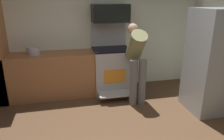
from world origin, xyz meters
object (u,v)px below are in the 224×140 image
object	(u,v)px
person_cook	(136,58)
stock_pot	(34,51)
microwave	(110,13)
refrigerator	(216,62)
oven_range	(111,69)

from	to	relation	value
person_cook	stock_pot	bearing A→B (deg)	161.90
microwave	refrigerator	bearing A→B (deg)	-38.40
microwave	refrigerator	xyz separation A→B (m)	(1.59, -1.26, -0.76)
stock_pot	oven_range	bearing A→B (deg)	-0.50
refrigerator	stock_pot	distance (m)	3.34
refrigerator	microwave	bearing A→B (deg)	141.60
stock_pot	microwave	bearing A→B (deg)	2.99
refrigerator	person_cook	xyz separation A→B (m)	(-1.25, 0.57, -0.01)
refrigerator	person_cook	distance (m)	1.37
oven_range	person_cook	xyz separation A→B (m)	(0.34, -0.60, 0.38)
oven_range	microwave	xyz separation A→B (m)	(0.00, 0.09, 1.15)
microwave	refrigerator	world-z (taller)	microwave
refrigerator	stock_pot	size ratio (longest dim) A/B	7.37
oven_range	stock_pot	size ratio (longest dim) A/B	6.07
person_cook	refrigerator	bearing A→B (deg)	-24.47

